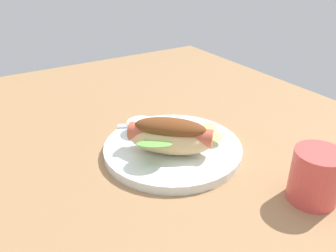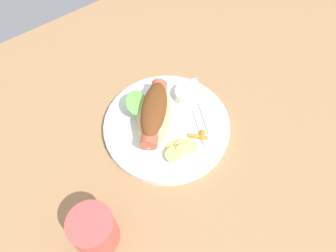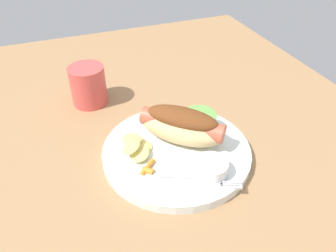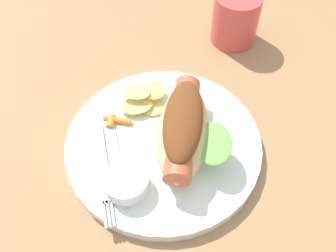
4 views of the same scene
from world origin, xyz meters
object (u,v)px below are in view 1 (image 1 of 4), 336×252
object	(u,v)px
carrot_garnish	(190,127)
plate	(173,148)
hot_dog	(170,136)
chips_pile	(207,134)
drinking_cup	(316,176)
fork	(155,124)
sauce_ramekin	(141,127)
knife	(162,128)

from	to	relation	value
carrot_garnish	plate	bearing A→B (deg)	118.39
plate	hot_dog	world-z (taller)	hot_dog
chips_pile	drinking_cup	world-z (taller)	drinking_cup
drinking_cup	fork	bearing A→B (deg)	17.45
fork	drinking_cup	distance (cm)	31.73
chips_pile	sauce_ramekin	bearing A→B (deg)	45.82
hot_dog	carrot_garnish	world-z (taller)	hot_dog
hot_dog	knife	bearing A→B (deg)	-68.74
knife	carrot_garnish	distance (cm)	5.47
hot_dog	carrot_garnish	distance (cm)	9.83
hot_dog	sauce_ramekin	xyz separation A→B (cm)	(9.04, 0.96, -2.05)
fork	chips_pile	xyz separation A→B (cm)	(-9.95, -5.38, 0.87)
plate	chips_pile	bearing A→B (deg)	-104.08
plate	fork	xyz separation A→B (cm)	(8.33, -1.10, 1.00)
plate	fork	distance (cm)	8.46
plate	carrot_garnish	world-z (taller)	carrot_garnish
plate	sauce_ramekin	distance (cm)	8.00
knife	drinking_cup	xyz separation A→B (cm)	(-28.03, -9.07, 2.27)
carrot_garnish	knife	bearing A→B (deg)	59.05
fork	knife	distance (cm)	2.20
hot_dog	carrot_garnish	bearing A→B (deg)	-103.65
knife	chips_pile	xyz separation A→B (cm)	(-7.79, -4.96, 0.89)
hot_dog	plate	bearing A→B (deg)	-90.89
carrot_garnish	fork	bearing A→B (deg)	45.73
sauce_ramekin	chips_pile	bearing A→B (deg)	-134.18
carrot_garnish	chips_pile	bearing A→B (deg)	-176.80
plate	hot_dog	xyz separation A→B (cm)	(-1.76, 1.72, 3.99)
plate	knife	size ratio (longest dim) A/B	1.71
hot_dog	drinking_cup	xyz separation A→B (cm)	(-20.10, -12.32, -0.73)
hot_dog	carrot_garnish	size ratio (longest dim) A/B	4.49
drinking_cup	sauce_ramekin	bearing A→B (deg)	24.49
sauce_ramekin	knife	distance (cm)	4.45
plate	knife	distance (cm)	6.42
chips_pile	drinking_cup	distance (cm)	20.69
sauce_ramekin	knife	xyz separation A→B (cm)	(-1.12, -4.20, -0.96)
hot_dog	fork	size ratio (longest dim) A/B	1.10
fork	chips_pile	world-z (taller)	chips_pile
plate	carrot_garnish	bearing A→B (deg)	-61.61
chips_pile	plate	bearing A→B (deg)	75.92
knife	carrot_garnish	xyz separation A→B (cm)	(-2.81, -4.69, 0.26)
hot_dog	knife	world-z (taller)	hot_dog
chips_pile	carrot_garnish	bearing A→B (deg)	3.20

